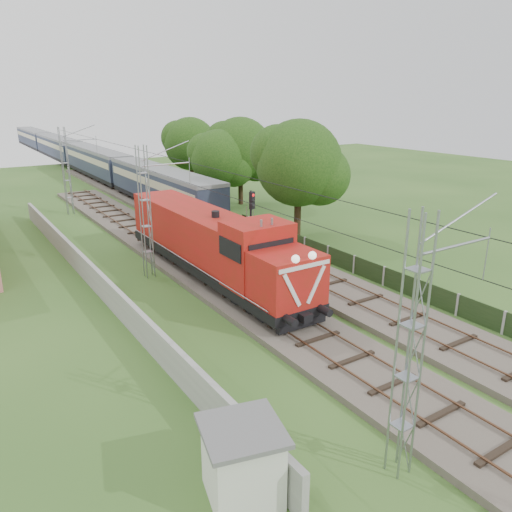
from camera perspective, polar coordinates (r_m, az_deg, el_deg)
ground at (r=23.37m, az=6.02°, el=-9.52°), size 140.00×140.00×0.00m
track_main at (r=28.55m, az=-2.76°, el=-3.76°), size 4.20×70.00×0.45m
track_side at (r=41.71m, az=-5.81°, el=3.21°), size 4.20×80.00×0.45m
catenary at (r=30.57m, az=-12.44°, el=4.89°), size 3.31×70.00×8.00m
boundary_wall at (r=30.49m, az=-18.26°, el=-2.11°), size 0.25×40.00×1.50m
fence at (r=30.23m, az=14.41°, el=-2.23°), size 0.12×32.00×1.20m
locomotive at (r=29.73m, az=-5.02°, el=1.46°), size 3.15×18.01×4.57m
coach_rake at (r=80.76m, az=-19.99°, el=11.03°), size 2.95×87.89×3.40m
signal_post at (r=31.80m, az=-0.50°, el=4.69°), size 0.53×0.43×5.01m
relay_hut at (r=14.82m, az=-1.56°, el=-22.47°), size 2.63×2.63×2.24m
tree_a at (r=39.09m, az=5.03°, el=10.42°), size 6.99×6.66×9.06m
tree_b at (r=50.83m, az=-1.72°, el=11.97°), size 6.72×6.40×8.71m
tree_c at (r=49.47m, az=-4.13°, el=10.97°), size 5.88×5.60×7.62m
tree_d at (r=60.21m, az=-7.42°, el=12.53°), size 6.42×6.11×8.32m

